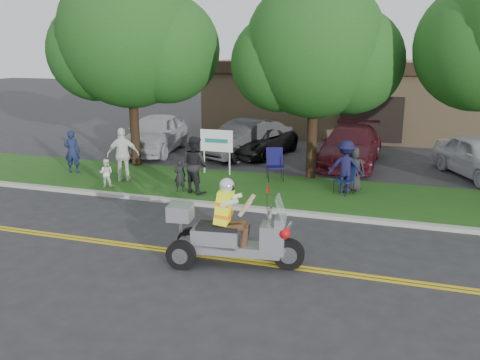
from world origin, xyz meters
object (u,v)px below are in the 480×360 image
(lawn_chair_a, at_px, (346,176))
(parked_car_mid, at_px, (259,142))
(lawn_chair_b, at_px, (275,162))
(parked_car_right, at_px, (350,146))
(parked_car_far_left, at_px, (155,133))
(trike_scooter, at_px, (229,235))
(spectator_adult_left, at_px, (72,151))
(spectator_adult_mid, at_px, (195,165))
(parked_car_left, at_px, (245,138))
(spectator_adult_right, at_px, (123,155))
(parked_car_far_right, at_px, (480,157))

(lawn_chair_a, bearing_deg, parked_car_mid, 159.44)
(lawn_chair_b, xyz_separation_m, parked_car_right, (2.20, 3.78, 0.05))
(lawn_chair_a, relative_size, parked_car_far_left, 0.20)
(trike_scooter, relative_size, spectator_adult_left, 1.88)
(trike_scooter, distance_m, parked_car_right, 11.13)
(spectator_adult_mid, distance_m, parked_car_far_left, 7.53)
(parked_car_left, xyz_separation_m, parked_car_mid, (0.55, 0.32, -0.18))
(spectator_adult_right, relative_size, parked_car_mid, 0.43)
(spectator_adult_left, relative_size, parked_car_far_left, 0.31)
(trike_scooter, distance_m, lawn_chair_b, 7.32)
(parked_car_right, bearing_deg, lawn_chair_b, -119.05)
(spectator_adult_mid, relative_size, parked_car_left, 0.38)
(parked_car_mid, bearing_deg, spectator_adult_mid, -78.53)
(lawn_chair_a, distance_m, spectator_adult_right, 7.64)
(spectator_adult_mid, height_order, parked_car_right, spectator_adult_mid)
(lawn_chair_a, relative_size, spectator_adult_left, 0.63)
(trike_scooter, relative_size, lawn_chair_b, 2.67)
(parked_car_mid, bearing_deg, spectator_adult_left, -121.49)
(parked_car_mid, distance_m, parked_car_far_right, 8.92)
(trike_scooter, xyz_separation_m, spectator_adult_right, (-5.82, 5.40, 0.36))
(lawn_chair_a, bearing_deg, spectator_adult_left, -148.31)
(parked_car_far_left, relative_size, parked_car_mid, 1.17)
(lawn_chair_a, xyz_separation_m, parked_car_mid, (-4.47, 5.45, -0.06))
(parked_car_left, bearing_deg, parked_car_mid, 54.16)
(lawn_chair_b, bearing_deg, parked_car_far_left, 129.45)
(spectator_adult_mid, bearing_deg, parked_car_mid, -67.31)
(parked_car_far_left, height_order, parked_car_right, parked_car_far_left)
(lawn_chair_a, height_order, spectator_adult_mid, spectator_adult_mid)
(spectator_adult_right, bearing_deg, parked_car_mid, -141.58)
(lawn_chair_a, xyz_separation_m, parked_car_left, (-5.02, 5.13, 0.12))
(parked_car_far_left, bearing_deg, parked_car_right, -7.38)
(spectator_adult_mid, bearing_deg, trike_scooter, 144.83)
(lawn_chair_b, xyz_separation_m, spectator_adult_right, (-4.96, -1.87, 0.30))
(spectator_adult_mid, bearing_deg, lawn_chair_a, -139.24)
(parked_car_mid, bearing_deg, parked_car_left, -136.66)
(trike_scooter, bearing_deg, spectator_adult_right, 129.44)
(trike_scooter, bearing_deg, lawn_chair_a, 66.35)
(lawn_chair_a, relative_size, spectator_adult_right, 0.54)
(lawn_chair_b, relative_size, spectator_adult_right, 0.60)
(parked_car_right, bearing_deg, spectator_adult_left, -150.81)
(lawn_chair_b, distance_m, spectator_adult_right, 5.31)
(spectator_adult_left, xyz_separation_m, parked_car_far_right, (14.42, 4.42, -0.15))
(trike_scooter, xyz_separation_m, lawn_chair_a, (1.77, 6.20, -0.01))
(parked_car_far_left, distance_m, parked_car_mid, 4.79)
(parked_car_far_left, height_order, parked_car_left, parked_car_far_left)
(spectator_adult_right, xyz_separation_m, parked_car_far_left, (-1.59, 5.41, -0.17))
(lawn_chair_b, relative_size, spectator_adult_mid, 0.61)
(spectator_adult_left, height_order, spectator_adult_mid, spectator_adult_mid)
(parked_car_right, bearing_deg, spectator_adult_right, -140.55)
(lawn_chair_b, distance_m, parked_car_mid, 4.76)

